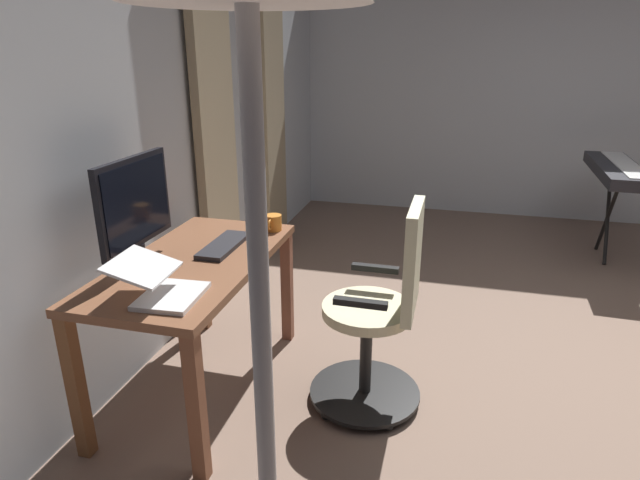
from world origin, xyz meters
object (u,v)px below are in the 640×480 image
(computer_keyboard, at_px, (224,245))
(piano_keyboard, at_px, (617,172))
(computer_monitor, at_px, (136,206))
(laptop, at_px, (161,285))
(desk, at_px, (195,279))
(mug_coffee, at_px, (273,223))
(office_chair, at_px, (381,317))
(floor_lamp, at_px, (253,134))

(computer_keyboard, relative_size, piano_keyboard, 0.33)
(computer_monitor, bearing_deg, laptop, 43.18)
(desk, height_order, mug_coffee, mug_coffee)
(office_chair, xyz_separation_m, computer_keyboard, (-0.08, -0.83, 0.26))
(desk, distance_m, computer_monitor, 0.46)
(laptop, height_order, mug_coffee, laptop)
(computer_keyboard, bearing_deg, office_chair, 84.47)
(computer_monitor, relative_size, piano_keyboard, 0.44)
(desk, xyz_separation_m, office_chair, (-0.11, 0.91, -0.14))
(computer_monitor, height_order, floor_lamp, floor_lamp)
(laptop, distance_m, mug_coffee, 0.93)
(piano_keyboard, bearing_deg, laptop, -36.89)
(computer_monitor, height_order, computer_keyboard, computer_monitor)
(office_chair, height_order, floor_lamp, floor_lamp)
(computer_monitor, xyz_separation_m, computer_keyboard, (-0.31, 0.28, -0.28))
(computer_keyboard, height_order, piano_keyboard, piano_keyboard)
(piano_keyboard, bearing_deg, computer_keyboard, -43.25)
(desk, relative_size, computer_monitor, 2.37)
(computer_monitor, distance_m, computer_keyboard, 0.50)
(office_chair, height_order, piano_keyboard, office_chair)
(office_chair, distance_m, floor_lamp, 1.96)
(laptop, distance_m, piano_keyboard, 3.80)
(laptop, bearing_deg, floor_lamp, 34.65)
(computer_keyboard, xyz_separation_m, laptop, (0.60, -0.01, 0.04))
(computer_keyboard, height_order, mug_coffee, mug_coffee)
(computer_keyboard, bearing_deg, desk, -21.86)
(desk, distance_m, mug_coffee, 0.58)
(laptop, xyz_separation_m, floor_lamp, (1.09, 0.87, 0.81))
(floor_lamp, bearing_deg, office_chair, -179.08)
(computer_monitor, bearing_deg, mug_coffee, 145.38)
(desk, bearing_deg, floor_lamp, 31.90)
(mug_coffee, bearing_deg, computer_keyboard, -26.29)
(piano_keyboard, bearing_deg, mug_coffee, -45.46)
(desk, bearing_deg, computer_monitor, -58.76)
(piano_keyboard, xyz_separation_m, floor_lamp, (4.05, -1.53, 0.84))
(mug_coffee, bearing_deg, computer_monitor, -34.62)
(computer_keyboard, xyz_separation_m, mug_coffee, (-0.32, 0.16, 0.03))
(desk, height_order, computer_keyboard, computer_keyboard)
(computer_keyboard, height_order, laptop, laptop)
(computer_keyboard, relative_size, laptop, 1.10)
(laptop, bearing_deg, piano_keyboard, 137.17)
(floor_lamp, bearing_deg, desk, -148.10)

